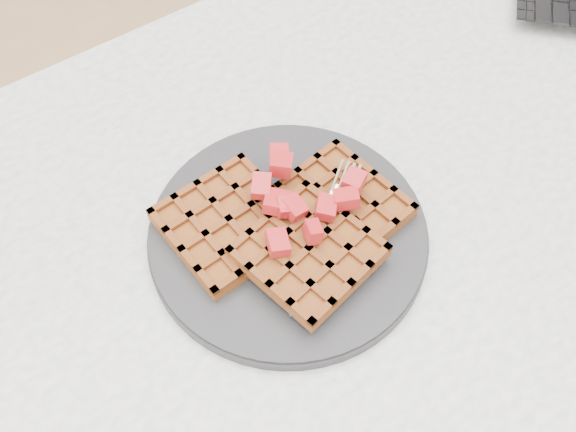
{
  "coord_description": "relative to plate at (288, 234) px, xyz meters",
  "views": [
    {
      "loc": [
        -0.32,
        -0.24,
        1.3
      ],
      "look_at": [
        -0.13,
        0.03,
        0.79
      ],
      "focal_mm": 40.0,
      "sensor_mm": 36.0,
      "label": 1
    }
  ],
  "objects": [
    {
      "name": "ground",
      "position": [
        0.13,
        -0.03,
        -0.76
      ],
      "size": [
        4.0,
        4.0,
        0.0
      ],
      "primitive_type": "plane",
      "color": "tan",
      "rests_on": "ground"
    },
    {
      "name": "waffles",
      "position": [
        0.0,
        -0.0,
        0.02
      ],
      "size": [
        0.22,
        0.2,
        0.03
      ],
      "color": "brown",
      "rests_on": "plate"
    },
    {
      "name": "plate",
      "position": [
        0.0,
        0.0,
        0.0
      ],
      "size": [
        0.28,
        0.28,
        0.02
      ],
      "primitive_type": "cylinder",
      "color": "black",
      "rests_on": "table"
    },
    {
      "name": "table",
      "position": [
        0.13,
        -0.03,
        -0.12
      ],
      "size": [
        1.2,
        0.8,
        0.75
      ],
      "color": "silver",
      "rests_on": "ground"
    },
    {
      "name": "strawberry_pile",
      "position": [
        0.0,
        0.0,
        0.05
      ],
      "size": [
        0.15,
        0.15,
        0.02
      ],
      "primitive_type": null,
      "color": "#96040C",
      "rests_on": "waffles"
    },
    {
      "name": "fork",
      "position": [
        0.03,
        -0.03,
        0.02
      ],
      "size": [
        0.16,
        0.12,
        0.02
      ],
      "primitive_type": null,
      "rotation": [
        0.0,
        0.0,
        -0.95
      ],
      "color": "silver",
      "rests_on": "plate"
    }
  ]
}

